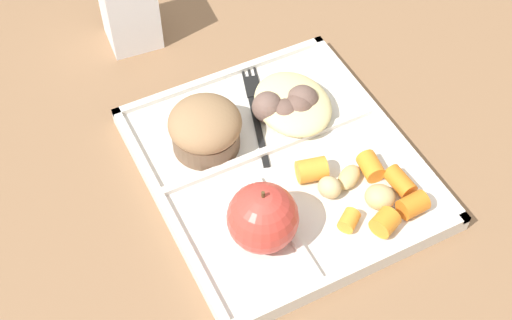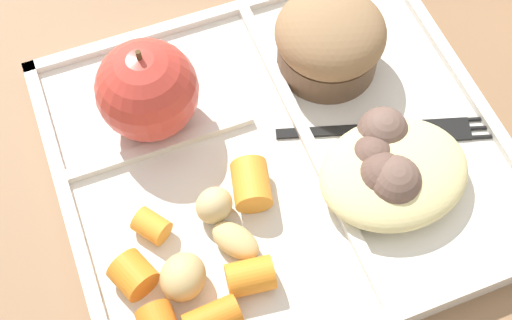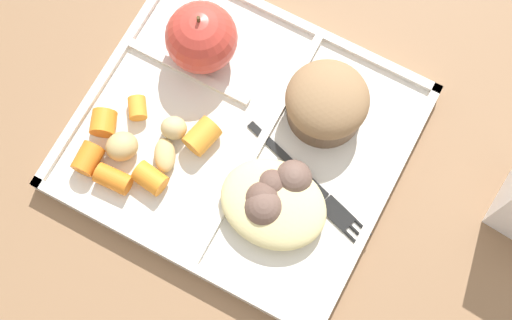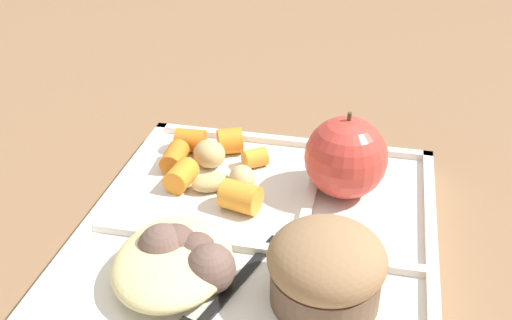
# 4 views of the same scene
# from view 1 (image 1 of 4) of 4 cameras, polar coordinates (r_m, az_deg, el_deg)

# --- Properties ---
(ground) EXTENTS (6.00, 6.00, 0.00)m
(ground) POSITION_cam_1_polar(r_m,az_deg,el_deg) (0.82, 1.91, -0.99)
(ground) COLOR #846042
(lunch_tray) EXTENTS (0.32, 0.28, 0.02)m
(lunch_tray) POSITION_cam_1_polar(r_m,az_deg,el_deg) (0.81, 1.92, -0.65)
(lunch_tray) COLOR silver
(lunch_tray) RESTS_ON ground
(green_apple) EXTENTS (0.07, 0.07, 0.08)m
(green_apple) POSITION_cam_1_polar(r_m,az_deg,el_deg) (0.72, 0.54, -4.59)
(green_apple) COLOR #C63D33
(green_apple) RESTS_ON lunch_tray
(bran_muffin) EXTENTS (0.08, 0.08, 0.06)m
(bran_muffin) POSITION_cam_1_polar(r_m,az_deg,el_deg) (0.80, -4.04, 2.54)
(bran_muffin) COLOR brown
(bran_muffin) RESTS_ON lunch_tray
(carrot_slice_large) EXTENTS (0.03, 0.03, 0.02)m
(carrot_slice_large) POSITION_cam_1_polar(r_m,az_deg,el_deg) (0.76, 7.36, -4.75)
(carrot_slice_large) COLOR orange
(carrot_slice_large) RESTS_ON lunch_tray
(carrot_slice_diagonal) EXTENTS (0.03, 0.03, 0.03)m
(carrot_slice_diagonal) POSITION_cam_1_polar(r_m,az_deg,el_deg) (0.76, 10.15, -4.87)
(carrot_slice_diagonal) COLOR orange
(carrot_slice_diagonal) RESTS_ON lunch_tray
(carrot_slice_edge) EXTENTS (0.04, 0.02, 0.02)m
(carrot_slice_edge) POSITION_cam_1_polar(r_m,az_deg,el_deg) (0.79, 11.32, -1.70)
(carrot_slice_edge) COLOR orange
(carrot_slice_edge) RESTS_ON lunch_tray
(carrot_slice_back) EXTENTS (0.03, 0.04, 0.03)m
(carrot_slice_back) POSITION_cam_1_polar(r_m,az_deg,el_deg) (0.79, 4.43, -0.79)
(carrot_slice_back) COLOR orange
(carrot_slice_back) RESTS_ON lunch_tray
(carrot_slice_small) EXTENTS (0.03, 0.03, 0.02)m
(carrot_slice_small) POSITION_cam_1_polar(r_m,az_deg,el_deg) (0.80, 9.06, -0.50)
(carrot_slice_small) COLOR orange
(carrot_slice_small) RESTS_ON lunch_tray
(carrot_slice_center) EXTENTS (0.02, 0.03, 0.02)m
(carrot_slice_center) POSITION_cam_1_polar(r_m,az_deg,el_deg) (0.77, 12.30, -3.49)
(carrot_slice_center) COLOR orange
(carrot_slice_center) RESTS_ON lunch_tray
(potato_chunk_golden) EXTENTS (0.04, 0.04, 0.03)m
(potato_chunk_golden) POSITION_cam_1_polar(r_m,az_deg,el_deg) (0.77, 9.76, -2.90)
(potato_chunk_golden) COLOR tan
(potato_chunk_golden) RESTS_ON lunch_tray
(potato_chunk_wedge) EXTENTS (0.03, 0.03, 0.02)m
(potato_chunk_wedge) POSITION_cam_1_polar(r_m,az_deg,el_deg) (0.77, 5.84, -2.17)
(potato_chunk_wedge) COLOR tan
(potato_chunk_wedge) RESTS_ON lunch_tray
(potato_chunk_browned) EXTENTS (0.04, 0.04, 0.02)m
(potato_chunk_browned) POSITION_cam_1_polar(r_m,az_deg,el_deg) (0.79, 7.34, -1.35)
(potato_chunk_browned) COLOR tan
(potato_chunk_browned) RESTS_ON lunch_tray
(egg_noodle_pile) EXTENTS (0.11, 0.09, 0.03)m
(egg_noodle_pile) POSITION_cam_1_polar(r_m,az_deg,el_deg) (0.85, 2.92, 4.47)
(egg_noodle_pile) COLOR beige
(egg_noodle_pile) RESTS_ON lunch_tray
(meatball_front) EXTENTS (0.04, 0.04, 0.04)m
(meatball_front) POSITION_cam_1_polar(r_m,az_deg,el_deg) (0.84, 3.42, 4.21)
(meatball_front) COLOR brown
(meatball_front) RESTS_ON lunch_tray
(meatball_back) EXTENTS (0.04, 0.04, 0.04)m
(meatball_back) POSITION_cam_1_polar(r_m,az_deg,el_deg) (0.84, 0.92, 4.21)
(meatball_back) COLOR brown
(meatball_back) RESTS_ON lunch_tray
(meatball_side) EXTENTS (0.03, 0.03, 0.03)m
(meatball_side) POSITION_cam_1_polar(r_m,az_deg,el_deg) (0.83, 2.36, 3.78)
(meatball_side) COLOR brown
(meatball_side) RESTS_ON lunch_tray
(meatball_center) EXTENTS (0.04, 0.04, 0.04)m
(meatball_center) POSITION_cam_1_polar(r_m,az_deg,el_deg) (0.84, 3.68, 4.64)
(meatball_center) COLOR brown
(meatball_center) RESTS_ON lunch_tray
(plastic_fork) EXTENTS (0.16, 0.06, 0.00)m
(plastic_fork) POSITION_cam_1_polar(r_m,az_deg,el_deg) (0.86, 0.05, 4.43)
(plastic_fork) COLOR black
(plastic_fork) RESTS_ON lunch_tray
(milk_carton) EXTENTS (0.07, 0.07, 0.10)m
(milk_carton) POSITION_cam_1_polar(r_m,az_deg,el_deg) (0.95, -10.02, 11.75)
(milk_carton) COLOR white
(milk_carton) RESTS_ON ground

